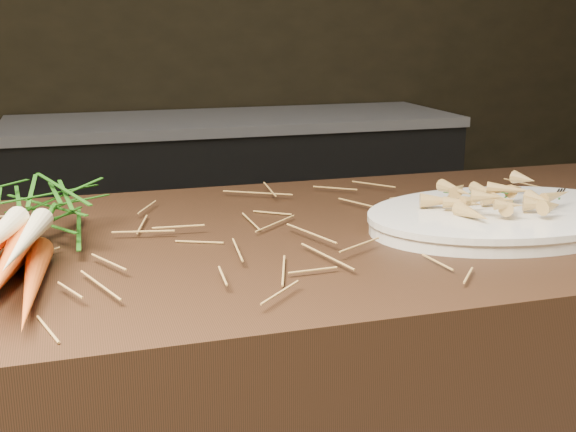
# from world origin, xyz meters

# --- Properties ---
(back_counter) EXTENTS (1.82, 0.62, 0.84)m
(back_counter) POSITION_xyz_m (0.30, 2.18, 0.42)
(back_counter) COLOR black
(back_counter) RESTS_ON ground
(straw_bedding) EXTENTS (1.40, 0.60, 0.02)m
(straw_bedding) POSITION_xyz_m (0.00, 0.30, 0.91)
(straw_bedding) COLOR olive
(straw_bedding) RESTS_ON main_counter
(root_veg_bunch) EXTENTS (0.20, 0.52, 0.09)m
(root_veg_bunch) POSITION_xyz_m (-0.43, 0.27, 0.95)
(root_veg_bunch) COLOR #C64C18
(root_veg_bunch) RESTS_ON main_counter
(serving_platter) EXTENTS (0.47, 0.32, 0.02)m
(serving_platter) POSITION_xyz_m (0.30, 0.23, 0.91)
(serving_platter) COLOR white
(serving_platter) RESTS_ON main_counter
(roasted_veg_heap) EXTENTS (0.23, 0.17, 0.05)m
(roasted_veg_heap) POSITION_xyz_m (0.30, 0.23, 0.95)
(roasted_veg_heap) COLOR tan
(roasted_veg_heap) RESTS_ON serving_platter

